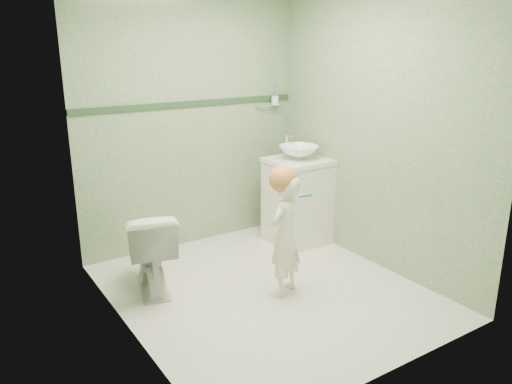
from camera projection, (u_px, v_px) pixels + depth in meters
ground at (266, 291)px, 4.02m from camera, size 2.50×2.50×0.00m
room_shell at (267, 142)px, 3.67m from camera, size 2.50×2.54×2.40m
trim_stripe at (191, 104)px, 4.62m from camera, size 2.20×0.02×0.05m
vanity at (297, 202)px, 4.90m from camera, size 0.52×0.50×0.80m
counter at (299, 161)px, 4.79m from camera, size 0.54×0.52×0.04m
basin at (299, 152)px, 4.76m from camera, size 0.37×0.37×0.13m
faucet at (287, 141)px, 4.89m from camera, size 0.03×0.13×0.18m
cup_holder at (274, 100)px, 5.05m from camera, size 0.26×0.07×0.21m
toilet at (150, 250)px, 3.96m from camera, size 0.53×0.73×0.67m
toddler at (284, 236)px, 3.85m from camera, size 0.41×0.35×0.96m
hair_cap at (283, 179)px, 3.74m from camera, size 0.21×0.21×0.21m
teal_toothbrush at (304, 195)px, 3.76m from camera, size 0.10×0.14×0.08m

